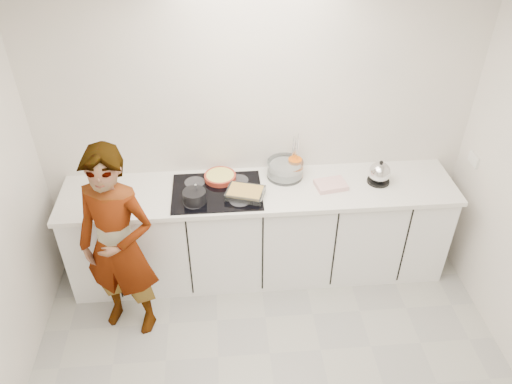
{
  "coord_description": "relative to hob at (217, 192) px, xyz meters",
  "views": [
    {
      "loc": [
        -0.3,
        -2.0,
        3.3
      ],
      "look_at": [
        -0.05,
        1.05,
        1.05
      ],
      "focal_mm": 35.0,
      "sensor_mm": 36.0,
      "label": 1
    }
  ],
  "objects": [
    {
      "name": "hob",
      "position": [
        0.0,
        0.0,
        0.0
      ],
      "size": [
        0.72,
        0.54,
        0.01
      ],
      "primitive_type": "cube",
      "color": "black",
      "rests_on": "countertop"
    },
    {
      "name": "tart_dish",
      "position": [
        0.03,
        0.17,
        0.03
      ],
      "size": [
        0.34,
        0.34,
        0.04
      ],
      "color": "#A93422",
      "rests_on": "hob"
    },
    {
      "name": "ceiling",
      "position": [
        0.35,
        -1.26,
        1.68
      ],
      "size": [
        3.6,
        3.2,
        0.0
      ],
      "primitive_type": "cube",
      "color": "white",
      "rests_on": "wall_back"
    },
    {
      "name": "cook",
      "position": [
        -0.73,
        -0.49,
        -0.09
      ],
      "size": [
        0.69,
        0.56,
        1.65
      ],
      "primitive_type": "imported",
      "rotation": [
        0.0,
        0.0,
        -0.31
      ],
      "color": "white",
      "rests_on": "floor"
    },
    {
      "name": "base_cabinets",
      "position": [
        0.35,
        0.02,
        -0.48
      ],
      "size": [
        3.2,
        0.58,
        0.87
      ],
      "primitive_type": "cube",
      "color": "white",
      "rests_on": "floor"
    },
    {
      "name": "utensil_crock",
      "position": [
        0.67,
        0.22,
        0.06
      ],
      "size": [
        0.15,
        0.15,
        0.14
      ],
      "primitive_type": "cylinder",
      "rotation": [
        0.0,
        0.0,
        -0.43
      ],
      "color": "orange",
      "rests_on": "countertop"
    },
    {
      "name": "saucepan",
      "position": [
        -0.17,
        -0.13,
        0.06
      ],
      "size": [
        0.23,
        0.23,
        0.17
      ],
      "color": "black",
      "rests_on": "hob"
    },
    {
      "name": "wall_back",
      "position": [
        0.35,
        0.34,
        0.38
      ],
      "size": [
        3.6,
        0.0,
        2.6
      ],
      "primitive_type": "cube",
      "color": "white",
      "rests_on": "ground"
    },
    {
      "name": "baking_dish",
      "position": [
        0.22,
        -0.08,
        0.04
      ],
      "size": [
        0.34,
        0.29,
        0.06
      ],
      "color": "silver",
      "rests_on": "hob"
    },
    {
      "name": "kettle",
      "position": [
        1.34,
        0.04,
        0.08
      ],
      "size": [
        0.23,
        0.23,
        0.21
      ],
      "color": "black",
      "rests_on": "countertop"
    },
    {
      "name": "tea_towel",
      "position": [
        0.93,
        0.0,
        0.01
      ],
      "size": [
        0.27,
        0.22,
        0.04
      ],
      "primitive_type": "cube",
      "rotation": [
        0.0,
        0.0,
        0.17
      ],
      "color": "white",
      "rests_on": "countertop"
    },
    {
      "name": "mixing_bowl",
      "position": [
        0.58,
        0.19,
        0.06
      ],
      "size": [
        0.4,
        0.4,
        0.14
      ],
      "color": "silver",
      "rests_on": "countertop"
    },
    {
      "name": "countertop",
      "position": [
        0.35,
        0.02,
        -0.03
      ],
      "size": [
        3.24,
        0.64,
        0.04
      ],
      "primitive_type": "cube",
      "color": "white",
      "rests_on": "base_cabinets"
    }
  ]
}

